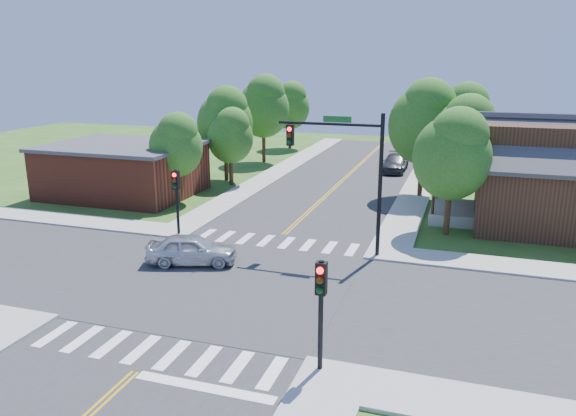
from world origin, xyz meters
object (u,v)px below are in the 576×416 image
(signal_pole_se, at_px, (321,296))
(house_ne, at_px, (567,172))
(car_silver, at_px, (192,250))
(signal_mast_ne, at_px, (347,160))
(car_dgrey, at_px, (395,163))
(signal_pole_nw, at_px, (176,190))

(signal_pole_se, xyz_separation_m, house_ne, (9.51, 19.86, 0.67))
(car_silver, bearing_deg, house_ne, -72.82)
(signal_pole_se, bearing_deg, signal_mast_ne, 98.56)
(house_ne, relative_size, car_silver, 2.81)
(signal_mast_ne, distance_m, house_ne, 14.23)
(signal_mast_ne, height_order, car_dgrey, signal_mast_ne)
(signal_pole_se, height_order, signal_pole_nw, same)
(signal_pole_nw, distance_m, car_silver, 5.08)
(car_dgrey, bearing_deg, house_ne, -49.74)
(signal_mast_ne, xyz_separation_m, house_ne, (11.19, 8.65, -1.52))
(car_silver, bearing_deg, signal_pole_nw, 19.06)
(car_dgrey, bearing_deg, signal_pole_nw, -112.65)
(signal_mast_ne, bearing_deg, house_ne, 37.68)
(signal_mast_ne, xyz_separation_m, signal_pole_se, (1.69, -11.21, -2.19))
(house_ne, bearing_deg, car_silver, -145.23)
(car_silver, bearing_deg, signal_mast_ne, -78.18)
(signal_pole_nw, height_order, car_silver, signal_pole_nw)
(house_ne, height_order, car_silver, house_ne)
(signal_pole_se, xyz_separation_m, signal_pole_nw, (-11.20, 11.20, 0.00))
(signal_pole_se, distance_m, car_dgrey, 33.52)
(signal_mast_ne, bearing_deg, signal_pole_se, -81.44)
(signal_pole_se, distance_m, signal_pole_nw, 15.84)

